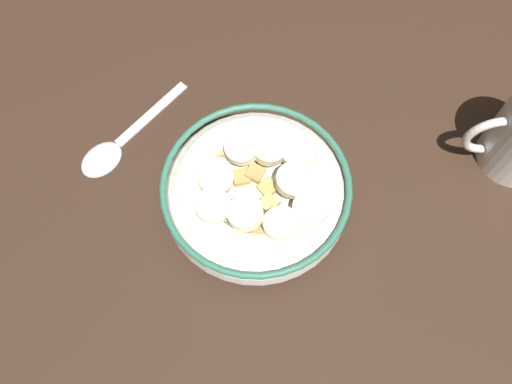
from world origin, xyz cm
name	(u,v)px	position (x,y,z in cm)	size (l,w,h in cm)	color
ground_plane	(256,209)	(0.00, 0.00, -1.00)	(100.66, 100.66, 2.00)	#332116
cereal_bowl	(256,193)	(-0.03, 0.01, 2.72)	(17.10, 17.10, 5.91)	silver
spoon	(112,147)	(14.02, -6.93, 0.35)	(11.41, 11.63, 0.80)	silver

